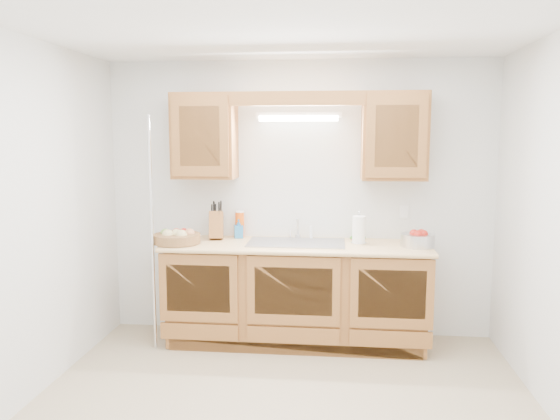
# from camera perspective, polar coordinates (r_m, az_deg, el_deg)

# --- Properties ---
(room) EXTENTS (3.52, 3.50, 2.50)m
(room) POSITION_cam_1_polar(r_m,az_deg,el_deg) (3.52, 0.29, -1.68)
(room) COLOR tan
(room) RESTS_ON ground
(base_cabinets) EXTENTS (2.20, 0.60, 0.86)m
(base_cabinets) POSITION_cam_1_polar(r_m,az_deg,el_deg) (4.87, 1.69, -8.80)
(base_cabinets) COLOR #A56330
(base_cabinets) RESTS_ON ground
(countertop) EXTENTS (2.30, 0.63, 0.04)m
(countertop) POSITION_cam_1_polar(r_m,az_deg,el_deg) (4.75, 1.70, -3.76)
(countertop) COLOR #DEB374
(countertop) RESTS_ON base_cabinets
(upper_cabinet_left) EXTENTS (0.55, 0.33, 0.75)m
(upper_cabinet_left) POSITION_cam_1_polar(r_m,az_deg,el_deg) (4.93, -7.87, 7.65)
(upper_cabinet_left) COLOR #A56330
(upper_cabinet_left) RESTS_ON room
(upper_cabinet_right) EXTENTS (0.55, 0.33, 0.75)m
(upper_cabinet_right) POSITION_cam_1_polar(r_m,az_deg,el_deg) (4.82, 11.86, 7.55)
(upper_cabinet_right) COLOR #A56330
(upper_cabinet_right) RESTS_ON room
(valance) EXTENTS (2.20, 0.05, 0.12)m
(valance) POSITION_cam_1_polar(r_m,az_deg,el_deg) (4.67, 1.76, 11.58)
(valance) COLOR #A56330
(valance) RESTS_ON room
(fluorescent_fixture) EXTENTS (0.76, 0.08, 0.08)m
(fluorescent_fixture) POSITION_cam_1_polar(r_m,az_deg,el_deg) (4.89, 1.95, 9.73)
(fluorescent_fixture) COLOR white
(fluorescent_fixture) RESTS_ON room
(sink) EXTENTS (0.84, 0.46, 0.36)m
(sink) POSITION_cam_1_polar(r_m,az_deg,el_deg) (4.78, 1.72, -4.32)
(sink) COLOR #9E9EA3
(sink) RESTS_ON countertop
(wire_shelf_pole) EXTENTS (0.03, 0.03, 2.00)m
(wire_shelf_pole) POSITION_cam_1_polar(r_m,az_deg,el_deg) (4.73, -13.21, -2.54)
(wire_shelf_pole) COLOR silver
(wire_shelf_pole) RESTS_ON ground
(outlet_plate) EXTENTS (0.08, 0.01, 0.12)m
(outlet_plate) POSITION_cam_1_polar(r_m,az_deg,el_deg) (5.03, 12.82, -0.19)
(outlet_plate) COLOR white
(outlet_plate) RESTS_ON room
(fruit_basket) EXTENTS (0.44, 0.44, 0.13)m
(fruit_basket) POSITION_cam_1_polar(r_m,az_deg,el_deg) (4.82, -10.71, -2.80)
(fruit_basket) COLOR olive
(fruit_basket) RESTS_ON countertop
(knife_block) EXTENTS (0.15, 0.22, 0.36)m
(knife_block) POSITION_cam_1_polar(r_m,az_deg,el_deg) (4.98, -6.68, -1.55)
(knife_block) COLOR #A56330
(knife_block) RESTS_ON countertop
(orange_canister) EXTENTS (0.10, 0.10, 0.24)m
(orange_canister) POSITION_cam_1_polar(r_m,az_deg,el_deg) (5.03, -4.23, -1.48)
(orange_canister) COLOR #EA540D
(orange_canister) RESTS_ON countertop
(soap_bottle) EXTENTS (0.10, 0.10, 0.18)m
(soap_bottle) POSITION_cam_1_polar(r_m,az_deg,el_deg) (5.00, -4.34, -1.93)
(soap_bottle) COLOR #236FB2
(soap_bottle) RESTS_ON countertop
(sponge) EXTENTS (0.14, 0.12, 0.03)m
(sponge) POSITION_cam_1_polar(r_m,az_deg,el_deg) (4.99, 8.13, -2.93)
(sponge) COLOR #CC333F
(sponge) RESTS_ON countertop
(paper_towel) EXTENTS (0.14, 0.14, 0.29)m
(paper_towel) POSITION_cam_1_polar(r_m,az_deg,el_deg) (4.77, 8.24, -2.10)
(paper_towel) COLOR silver
(paper_towel) RESTS_ON countertop
(apple_bowl) EXTENTS (0.37, 0.37, 0.15)m
(apple_bowl) POSITION_cam_1_polar(r_m,az_deg,el_deg) (4.75, 14.21, -2.97)
(apple_bowl) COLOR silver
(apple_bowl) RESTS_ON countertop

